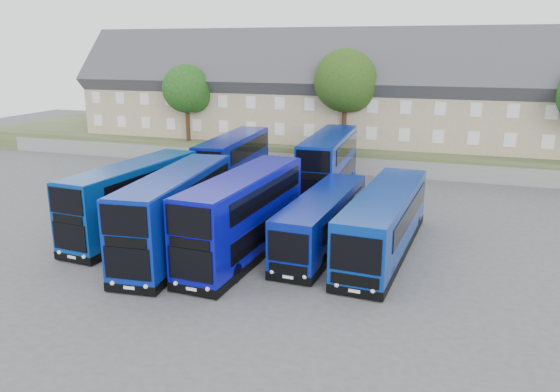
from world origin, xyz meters
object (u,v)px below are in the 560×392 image
(coach_east_a, at_px, (322,222))
(tree_west, at_px, (188,91))
(dd_front_left, at_px, (133,201))
(tree_mid, at_px, (347,83))
(dd_front_mid, at_px, (176,215))

(coach_east_a, bearing_deg, tree_west, 135.71)
(dd_front_left, bearing_deg, tree_west, 113.50)
(tree_west, xyz_separation_m, tree_mid, (16.00, 0.50, 1.02))
(tree_mid, bearing_deg, dd_front_mid, -100.22)
(dd_front_mid, distance_m, tree_west, 27.13)
(coach_east_a, distance_m, tree_west, 28.58)
(dd_front_mid, height_order, tree_west, tree_west)
(coach_east_a, bearing_deg, tree_mid, 101.15)
(dd_front_mid, distance_m, coach_east_a, 8.29)
(coach_east_a, distance_m, tree_mid, 22.27)
(dd_front_left, height_order, tree_west, tree_west)
(tree_west, bearing_deg, dd_front_mid, -64.31)
(dd_front_left, bearing_deg, tree_mid, 73.88)
(dd_front_left, distance_m, tree_west, 23.68)
(dd_front_left, height_order, tree_mid, tree_mid)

